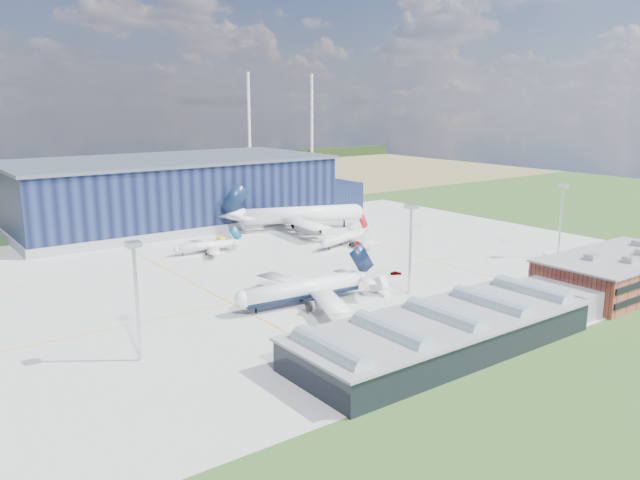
{
  "coord_description": "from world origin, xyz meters",
  "views": [
    {
      "loc": [
        -98.09,
        -138.31,
        47.65
      ],
      "look_at": [
        9.37,
        7.02,
        7.51
      ],
      "focal_mm": 35.0,
      "sensor_mm": 36.0,
      "label": 1
    }
  ],
  "objects_px": {
    "airliner_widebody": "(300,206)",
    "airstair": "(378,288)",
    "airliner_navy": "(302,280)",
    "gse_van_a": "(490,297)",
    "gse_van_b": "(418,226)",
    "light_mast_center": "(411,235)",
    "car_a": "(396,273)",
    "airliner_red": "(344,233)",
    "gse_van_c": "(550,256)",
    "hangar": "(177,194)",
    "light_mast_east": "(562,209)",
    "gse_tug_a": "(330,343)",
    "car_b": "(547,286)",
    "gse_tug_c": "(221,239)",
    "light_mast_west": "(136,282)",
    "ops_building": "(618,273)",
    "airliner_regional": "(205,242)"
  },
  "relations": [
    {
      "from": "airliner_widebody",
      "to": "airstair",
      "type": "bearing_deg",
      "value": -90.61
    },
    {
      "from": "airliner_navy",
      "to": "gse_van_a",
      "type": "bearing_deg",
      "value": 152.61
    },
    {
      "from": "airstair",
      "to": "gse_van_b",
      "type": "bearing_deg",
      "value": 38.22
    },
    {
      "from": "light_mast_center",
      "to": "car_a",
      "type": "height_order",
      "value": "light_mast_center"
    },
    {
      "from": "airliner_red",
      "to": "car_a",
      "type": "relative_size",
      "value": 8.58
    },
    {
      "from": "airstair",
      "to": "gse_van_c",
      "type": "bearing_deg",
      "value": -4.95
    },
    {
      "from": "light_mast_center",
      "to": "airliner_widebody",
      "type": "distance_m",
      "value": 86.63
    },
    {
      "from": "airliner_navy",
      "to": "airstair",
      "type": "relative_size",
      "value": 7.85
    },
    {
      "from": "hangar",
      "to": "light_mast_center",
      "type": "xyz_separation_m",
      "value": [
        7.19,
        -124.8,
        3.82
      ]
    },
    {
      "from": "light_mast_east",
      "to": "gse_tug_a",
      "type": "bearing_deg",
      "value": -171.11
    },
    {
      "from": "hangar",
      "to": "car_b",
      "type": "bearing_deg",
      "value": -74.53
    },
    {
      "from": "airliner_widebody",
      "to": "car_a",
      "type": "relative_size",
      "value": 17.6
    },
    {
      "from": "gse_van_a",
      "to": "airliner_navy",
      "type": "bearing_deg",
      "value": 47.59
    },
    {
      "from": "gse_tug_c",
      "to": "airstair",
      "type": "distance_m",
      "value": 78.99
    },
    {
      "from": "light_mast_west",
      "to": "light_mast_center",
      "type": "xyz_separation_m",
      "value": [
        70.0,
        0.0,
        0.0
      ]
    },
    {
      "from": "airliner_red",
      "to": "hangar",
      "type": "bearing_deg",
      "value": -85.6
    },
    {
      "from": "airliner_widebody",
      "to": "gse_van_c",
      "type": "bearing_deg",
      "value": -46.71
    },
    {
      "from": "ops_building",
      "to": "gse_van_a",
      "type": "relative_size",
      "value": 8.42
    },
    {
      "from": "airstair",
      "to": "gse_tug_a",
      "type": "bearing_deg",
      "value": -146.38
    },
    {
      "from": "ops_building",
      "to": "car_b",
      "type": "xyz_separation_m",
      "value": [
        -12.67,
        12.0,
        -4.2
      ]
    },
    {
      "from": "gse_van_b",
      "to": "airliner_red",
      "type": "bearing_deg",
      "value": 149.4
    },
    {
      "from": "gse_van_c",
      "to": "light_mast_east",
      "type": "bearing_deg",
      "value": -90.53
    },
    {
      "from": "airliner_navy",
      "to": "gse_tug_c",
      "type": "xyz_separation_m",
      "value": [
        17.45,
        74.9,
        -5.68
      ]
    },
    {
      "from": "gse_van_b",
      "to": "airliner_navy",
      "type": "bearing_deg",
      "value": 169.62
    },
    {
      "from": "ops_building",
      "to": "gse_tug_a",
      "type": "xyz_separation_m",
      "value": [
        -82.27,
        14.0,
        -3.99
      ]
    },
    {
      "from": "light_mast_west",
      "to": "airliner_navy",
      "type": "relative_size",
      "value": 0.59
    },
    {
      "from": "hangar",
      "to": "airliner_red",
      "type": "height_order",
      "value": "hangar"
    },
    {
      "from": "gse_tug_c",
      "to": "gse_tug_a",
      "type": "bearing_deg",
      "value": -107.95
    },
    {
      "from": "gse_van_a",
      "to": "gse_van_c",
      "type": "relative_size",
      "value": 1.11
    },
    {
      "from": "ops_building",
      "to": "light_mast_east",
      "type": "distance_m",
      "value": 37.59
    },
    {
      "from": "light_mast_west",
      "to": "light_mast_center",
      "type": "relative_size",
      "value": 1.0
    },
    {
      "from": "airliner_widebody",
      "to": "airliner_regional",
      "type": "distance_m",
      "value": 48.14
    },
    {
      "from": "gse_tug_c",
      "to": "car_b",
      "type": "height_order",
      "value": "gse_tug_c"
    },
    {
      "from": "airliner_navy",
      "to": "light_mast_east",
      "type": "bearing_deg",
      "value": 179.89
    },
    {
      "from": "airliner_red",
      "to": "gse_tug_a",
      "type": "xyz_separation_m",
      "value": [
        -57.77,
        -68.0,
        -3.65
      ]
    },
    {
      "from": "hangar",
      "to": "airstair",
      "type": "relative_size",
      "value": 29.06
    },
    {
      "from": "hangar",
      "to": "light_mast_west",
      "type": "height_order",
      "value": "hangar"
    },
    {
      "from": "light_mast_west",
      "to": "car_b",
      "type": "distance_m",
      "value": 104.96
    },
    {
      "from": "airliner_widebody",
      "to": "gse_tug_a",
      "type": "height_order",
      "value": "airliner_widebody"
    },
    {
      "from": "gse_tug_a",
      "to": "car_b",
      "type": "relative_size",
      "value": 1.07
    },
    {
      "from": "gse_van_b",
      "to": "ops_building",
      "type": "bearing_deg",
      "value": -140.67
    },
    {
      "from": "airliner_red",
      "to": "gse_tug_c",
      "type": "xyz_separation_m",
      "value": [
        -29.88,
        31.62,
        -3.75
      ]
    },
    {
      "from": "gse_tug_a",
      "to": "gse_van_b",
      "type": "xyz_separation_m",
      "value": [
        99.56,
        74.64,
        0.22
      ]
    },
    {
      "from": "gse_tug_a",
      "to": "airliner_navy",
      "type": "bearing_deg",
      "value": 42.57
    },
    {
      "from": "light_mast_center",
      "to": "gse_van_a",
      "type": "xyz_separation_m",
      "value": [
        11.67,
        -16.0,
        -14.24
      ]
    },
    {
      "from": "gse_van_b",
      "to": "gse_tug_c",
      "type": "relative_size",
      "value": 1.38
    },
    {
      "from": "light_mast_east",
      "to": "car_a",
      "type": "height_order",
      "value": "light_mast_east"
    },
    {
      "from": "airliner_regional",
      "to": "gse_van_b",
      "type": "bearing_deg",
      "value": -179.34
    },
    {
      "from": "gse_van_b",
      "to": "airstair",
      "type": "relative_size",
      "value": 0.89
    },
    {
      "from": "airliner_red",
      "to": "gse_van_a",
      "type": "distance_m",
      "value": 68.65
    }
  ]
}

